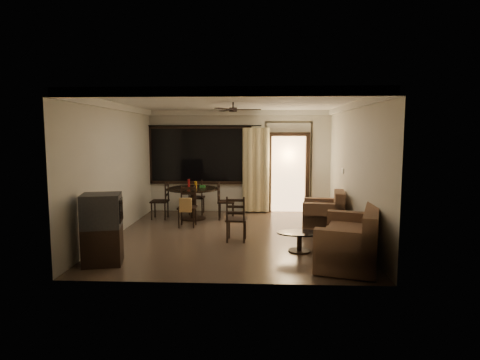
{
  "coord_description": "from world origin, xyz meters",
  "views": [
    {
      "loc": [
        0.53,
        -8.32,
        2.15
      ],
      "look_at": [
        0.13,
        0.2,
        1.17
      ],
      "focal_mm": 30.0,
      "sensor_mm": 36.0,
      "label": 1
    }
  ],
  "objects_px": {
    "tv_cabinet": "(102,229)",
    "side_chair": "(236,228)",
    "dining_chair_west": "(160,208)",
    "dining_chair_east": "(226,208)",
    "dining_table": "(193,195)",
    "dining_chair_south": "(187,214)",
    "coffee_table": "(299,239)",
    "armchair": "(326,215)",
    "sofa": "(353,241)",
    "dining_chair_north": "(197,204)"
  },
  "relations": [
    {
      "from": "sofa",
      "to": "dining_chair_west",
      "type": "bearing_deg",
      "value": 157.85
    },
    {
      "from": "dining_chair_east",
      "to": "dining_chair_south",
      "type": "xyz_separation_m",
      "value": [
        -0.83,
        -0.87,
        0.02
      ]
    },
    {
      "from": "dining_table",
      "to": "dining_chair_south",
      "type": "distance_m",
      "value": 0.92
    },
    {
      "from": "dining_chair_west",
      "to": "dining_chair_south",
      "type": "distance_m",
      "value": 1.2
    },
    {
      "from": "dining_table",
      "to": "dining_chair_west",
      "type": "relative_size",
      "value": 1.34
    },
    {
      "from": "dining_chair_west",
      "to": "dining_chair_north",
      "type": "relative_size",
      "value": 1.0
    },
    {
      "from": "sofa",
      "to": "tv_cabinet",
      "type": "bearing_deg",
      "value": -159.48
    },
    {
      "from": "dining_chair_east",
      "to": "armchair",
      "type": "relative_size",
      "value": 0.95
    },
    {
      "from": "tv_cabinet",
      "to": "dining_chair_east",
      "type": "bearing_deg",
      "value": 50.96
    },
    {
      "from": "coffee_table",
      "to": "dining_chair_east",
      "type": "bearing_deg",
      "value": 119.8
    },
    {
      "from": "armchair",
      "to": "coffee_table",
      "type": "relative_size",
      "value": 1.21
    },
    {
      "from": "dining_chair_north",
      "to": "sofa",
      "type": "relative_size",
      "value": 0.49
    },
    {
      "from": "dining_chair_east",
      "to": "sofa",
      "type": "xyz_separation_m",
      "value": [
        2.41,
        -3.37,
        0.09
      ]
    },
    {
      "from": "sofa",
      "to": "side_chair",
      "type": "distance_m",
      "value": 2.4
    },
    {
      "from": "dining_chair_east",
      "to": "coffee_table",
      "type": "relative_size",
      "value": 1.15
    },
    {
      "from": "dining_chair_east",
      "to": "dining_chair_south",
      "type": "height_order",
      "value": "same"
    },
    {
      "from": "sofa",
      "to": "coffee_table",
      "type": "distance_m",
      "value": 1.04
    },
    {
      "from": "dining_chair_west",
      "to": "tv_cabinet",
      "type": "height_order",
      "value": "tv_cabinet"
    },
    {
      "from": "coffee_table",
      "to": "tv_cabinet",
      "type": "bearing_deg",
      "value": -165.76
    },
    {
      "from": "armchair",
      "to": "side_chair",
      "type": "distance_m",
      "value": 2.13
    },
    {
      "from": "armchair",
      "to": "side_chair",
      "type": "height_order",
      "value": "side_chair"
    },
    {
      "from": "tv_cabinet",
      "to": "armchair",
      "type": "distance_m",
      "value": 4.73
    },
    {
      "from": "tv_cabinet",
      "to": "side_chair",
      "type": "relative_size",
      "value": 1.26
    },
    {
      "from": "dining_table",
      "to": "side_chair",
      "type": "bearing_deg",
      "value": -59.57
    },
    {
      "from": "dining_chair_west",
      "to": "tv_cabinet",
      "type": "distance_m",
      "value": 3.61
    },
    {
      "from": "dining_chair_east",
      "to": "side_chair",
      "type": "xyz_separation_m",
      "value": [
        0.38,
        -2.08,
        -0.01
      ]
    },
    {
      "from": "tv_cabinet",
      "to": "dining_chair_south",
      "type": "bearing_deg",
      "value": 58.24
    },
    {
      "from": "armchair",
      "to": "dining_chair_west",
      "type": "bearing_deg",
      "value": 172.12
    },
    {
      "from": "dining_chair_east",
      "to": "dining_chair_north",
      "type": "height_order",
      "value": "same"
    },
    {
      "from": "sofa",
      "to": "coffee_table",
      "type": "relative_size",
      "value": 2.32
    },
    {
      "from": "dining_chair_north",
      "to": "side_chair",
      "type": "xyz_separation_m",
      "value": [
        1.23,
        -2.72,
        -0.01
      ]
    },
    {
      "from": "coffee_table",
      "to": "armchair",
      "type": "bearing_deg",
      "value": 64.66
    },
    {
      "from": "dining_chair_east",
      "to": "tv_cabinet",
      "type": "height_order",
      "value": "tv_cabinet"
    },
    {
      "from": "dining_chair_east",
      "to": "sofa",
      "type": "bearing_deg",
      "value": -145.04
    },
    {
      "from": "armchair",
      "to": "dining_chair_north",
      "type": "bearing_deg",
      "value": 158.55
    },
    {
      "from": "dining_chair_west",
      "to": "sofa",
      "type": "relative_size",
      "value": 0.49
    },
    {
      "from": "dining_chair_north",
      "to": "sofa",
      "type": "xyz_separation_m",
      "value": [
        3.25,
        -4.01,
        0.09
      ]
    },
    {
      "from": "dining_chair_north",
      "to": "armchair",
      "type": "distance_m",
      "value": 3.66
    },
    {
      "from": "dining_table",
      "to": "dining_chair_west",
      "type": "distance_m",
      "value": 0.91
    },
    {
      "from": "dining_chair_south",
      "to": "sofa",
      "type": "bearing_deg",
      "value": -38.34
    },
    {
      "from": "side_chair",
      "to": "dining_chair_east",
      "type": "bearing_deg",
      "value": -77.06
    },
    {
      "from": "dining_chair_east",
      "to": "coffee_table",
      "type": "distance_m",
      "value": 3.18
    },
    {
      "from": "coffee_table",
      "to": "side_chair",
      "type": "bearing_deg",
      "value": 150.45
    },
    {
      "from": "tv_cabinet",
      "to": "coffee_table",
      "type": "height_order",
      "value": "tv_cabinet"
    },
    {
      "from": "dining_chair_west",
      "to": "armchair",
      "type": "bearing_deg",
      "value": 72.81
    },
    {
      "from": "dining_chair_east",
      "to": "armchair",
      "type": "bearing_deg",
      "value": -118.1
    },
    {
      "from": "tv_cabinet",
      "to": "side_chair",
      "type": "xyz_separation_m",
      "value": [
        2.14,
        1.53,
        -0.31
      ]
    },
    {
      "from": "sofa",
      "to": "side_chair",
      "type": "bearing_deg",
      "value": 164.79
    },
    {
      "from": "tv_cabinet",
      "to": "sofa",
      "type": "bearing_deg",
      "value": -9.91
    },
    {
      "from": "dining_chair_west",
      "to": "sofa",
      "type": "height_order",
      "value": "dining_chair_west"
    }
  ]
}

